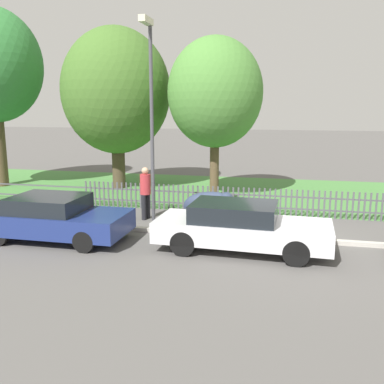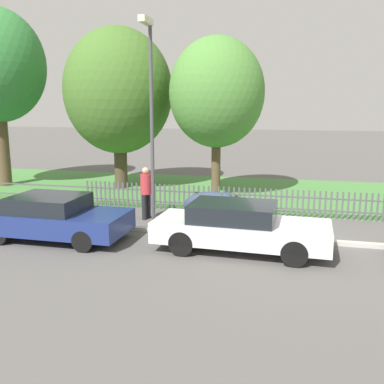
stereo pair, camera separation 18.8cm
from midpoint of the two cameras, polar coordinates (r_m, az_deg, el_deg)
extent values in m
plane|color=#565451|center=(12.38, 11.20, -6.49)|extent=(120.00, 120.00, 0.00)
cube|color=#B2ADA3|center=(12.46, 11.23, -6.09)|extent=(38.59, 0.20, 0.12)
cube|color=#477F3D|center=(19.08, 12.20, -0.23)|extent=(38.59, 7.88, 0.01)
cube|color=#4C4C51|center=(15.19, 11.78, -2.14)|extent=(38.59, 0.03, 0.05)
cube|color=#4C4C51|center=(15.10, 11.84, -0.60)|extent=(38.59, 0.03, 0.05)
cube|color=#4C4C51|center=(16.95, -13.43, -0.10)|extent=(0.06, 0.03, 0.95)
cube|color=#4C4C51|center=(16.86, -12.87, -0.13)|extent=(0.06, 0.03, 0.95)
cube|color=#4C4C51|center=(16.78, -12.31, -0.16)|extent=(0.06, 0.03, 0.95)
cube|color=#4C4C51|center=(16.71, -11.75, -0.19)|extent=(0.06, 0.03, 0.95)
cube|color=#4C4C51|center=(16.63, -11.18, -0.22)|extent=(0.06, 0.03, 0.95)
cube|color=#4C4C51|center=(16.55, -10.60, -0.25)|extent=(0.06, 0.03, 0.95)
cube|color=#4C4C51|center=(16.48, -10.02, -0.28)|extent=(0.06, 0.03, 0.95)
cube|color=#4C4C51|center=(16.41, -9.43, -0.31)|extent=(0.06, 0.03, 0.95)
cube|color=#4C4C51|center=(16.34, -8.84, -0.34)|extent=(0.06, 0.03, 0.95)
cube|color=#4C4C51|center=(16.27, -8.25, -0.37)|extent=(0.06, 0.03, 0.95)
cube|color=#4C4C51|center=(16.20, -7.65, -0.41)|extent=(0.06, 0.03, 0.95)
cube|color=#4C4C51|center=(16.14, -7.04, -0.44)|extent=(0.06, 0.03, 0.95)
cube|color=#4C4C51|center=(16.07, -6.43, -0.47)|extent=(0.06, 0.03, 0.95)
cube|color=#4C4C51|center=(16.01, -5.81, -0.50)|extent=(0.06, 0.03, 0.95)
cube|color=#4C4C51|center=(15.95, -5.19, -0.54)|extent=(0.06, 0.03, 0.95)
cube|color=#4C4C51|center=(15.89, -4.57, -0.57)|extent=(0.06, 0.03, 0.95)
cube|color=#4C4C51|center=(15.84, -3.94, -0.60)|extent=(0.06, 0.03, 0.95)
cube|color=#4C4C51|center=(15.79, -3.30, -0.63)|extent=(0.06, 0.03, 0.95)
cube|color=#4C4C51|center=(15.73, -2.67, -0.67)|extent=(0.06, 0.03, 0.95)
cube|color=#4C4C51|center=(15.68, -2.02, -0.70)|extent=(0.06, 0.03, 0.95)
cube|color=#4C4C51|center=(15.64, -1.38, -0.73)|extent=(0.06, 0.03, 0.95)
cube|color=#4C4C51|center=(15.59, -0.73, -0.77)|extent=(0.06, 0.03, 0.95)
cube|color=#4C4C51|center=(15.55, -0.07, -0.80)|extent=(0.06, 0.03, 0.95)
cube|color=#4C4C51|center=(15.50, 0.58, -0.84)|extent=(0.06, 0.03, 0.95)
cube|color=#4C4C51|center=(15.46, 1.24, -0.87)|extent=(0.06, 0.03, 0.95)
cube|color=#4C4C51|center=(15.43, 1.91, -0.90)|extent=(0.06, 0.03, 0.95)
cube|color=#4C4C51|center=(15.39, 2.58, -0.94)|extent=(0.06, 0.03, 0.95)
cube|color=#4C4C51|center=(15.36, 3.25, -0.97)|extent=(0.06, 0.03, 0.95)
cube|color=#4C4C51|center=(15.33, 3.92, -1.00)|extent=(0.06, 0.03, 0.95)
cube|color=#4C4C51|center=(15.30, 4.59, -1.04)|extent=(0.06, 0.03, 0.95)
cube|color=#4C4C51|center=(15.27, 5.27, -1.07)|extent=(0.06, 0.03, 0.95)
cube|color=#4C4C51|center=(15.25, 5.95, -1.11)|extent=(0.06, 0.03, 0.95)
cube|color=#4C4C51|center=(15.22, 6.64, -1.14)|extent=(0.06, 0.03, 0.95)
cube|color=#4C4C51|center=(15.20, 7.32, -1.17)|extent=(0.06, 0.03, 0.95)
cube|color=#4C4C51|center=(15.18, 8.01, -1.21)|extent=(0.06, 0.03, 0.95)
cube|color=#4C4C51|center=(15.17, 8.70, -1.24)|extent=(0.06, 0.03, 0.95)
cube|color=#4C4C51|center=(15.15, 9.39, -1.27)|extent=(0.06, 0.03, 0.95)
cube|color=#4C4C51|center=(15.14, 10.08, -1.31)|extent=(0.06, 0.03, 0.95)
cube|color=#4C4C51|center=(15.13, 10.77, -1.34)|extent=(0.06, 0.03, 0.95)
cube|color=#4C4C51|center=(15.13, 11.46, -1.37)|extent=(0.06, 0.03, 0.95)
cube|color=#4C4C51|center=(15.12, 12.15, -1.41)|extent=(0.06, 0.03, 0.95)
cube|color=#4C4C51|center=(15.12, 12.85, -1.44)|extent=(0.06, 0.03, 0.95)
cube|color=#4C4C51|center=(15.12, 13.54, -1.47)|extent=(0.06, 0.03, 0.95)
cube|color=#4C4C51|center=(15.12, 14.24, -1.50)|extent=(0.06, 0.03, 0.95)
cube|color=#4C4C51|center=(15.12, 14.93, -1.54)|extent=(0.06, 0.03, 0.95)
cube|color=#4C4C51|center=(15.13, 15.62, -1.57)|extent=(0.06, 0.03, 0.95)
cube|color=#4C4C51|center=(15.14, 16.31, -1.60)|extent=(0.06, 0.03, 0.95)
cube|color=#4C4C51|center=(15.15, 17.01, -1.63)|extent=(0.06, 0.03, 0.95)
cube|color=#4C4C51|center=(15.16, 17.70, -1.66)|extent=(0.06, 0.03, 0.95)
cube|color=#4C4C51|center=(15.17, 18.39, -1.69)|extent=(0.06, 0.03, 0.95)
cube|color=#4C4C51|center=(15.19, 19.07, -1.72)|extent=(0.06, 0.03, 0.95)
cube|color=#4C4C51|center=(15.21, 19.76, -1.75)|extent=(0.06, 0.03, 0.95)
cube|color=#4C4C51|center=(15.23, 20.45, -1.78)|extent=(0.06, 0.03, 0.95)
cube|color=#4C4C51|center=(15.25, 21.13, -1.81)|extent=(0.06, 0.03, 0.95)
cube|color=#4C4C51|center=(15.28, 21.81, -1.84)|extent=(0.06, 0.03, 0.95)
cube|color=#4C4C51|center=(15.31, 22.49, -1.87)|extent=(0.06, 0.03, 0.95)
cube|color=#4C4C51|center=(15.34, 23.16, -1.90)|extent=(0.06, 0.03, 0.95)
cube|color=#4C4C51|center=(15.37, 23.83, -1.92)|extent=(0.06, 0.03, 0.95)
cube|color=#4C4C51|center=(15.40, 24.50, -1.95)|extent=(0.06, 0.03, 0.95)
cube|color=navy|center=(12.80, -17.27, -3.70)|extent=(4.12, 1.87, 0.58)
cube|color=black|center=(12.79, -18.20, -1.41)|extent=(1.98, 1.68, 0.44)
cylinder|color=black|center=(13.01, -10.43, -4.25)|extent=(0.58, 0.14, 0.58)
cylinder|color=black|center=(11.54, -13.94, -6.42)|extent=(0.58, 0.14, 0.58)
cylinder|color=black|center=(14.23, -19.85, -3.40)|extent=(0.58, 0.14, 0.58)
cube|color=silver|center=(11.29, 7.04, -5.18)|extent=(4.58, 1.87, 0.55)
cube|color=black|center=(11.19, 5.96, -2.63)|extent=(2.22, 1.62, 0.46)
cylinder|color=black|center=(12.00, 14.25, -5.57)|extent=(0.65, 0.16, 0.65)
cylinder|color=black|center=(10.50, 14.00, -8.01)|extent=(0.65, 0.16, 0.65)
cylinder|color=black|center=(12.37, 1.12, -4.71)|extent=(0.65, 0.16, 0.65)
cylinder|color=black|center=(10.91, -0.98, -6.92)|extent=(0.65, 0.16, 0.65)
cylinder|color=black|center=(13.27, 6.03, -3.84)|extent=(0.57, 0.11, 0.57)
cylinder|color=black|center=(13.48, 0.17, -3.53)|extent=(0.57, 0.11, 0.57)
ellipsoid|color=#2D3851|center=(13.26, 3.10, -2.00)|extent=(1.84, 0.68, 0.96)
ellipsoid|color=#2D3851|center=(13.14, 4.97, -1.00)|extent=(0.44, 0.81, 0.44)
cylinder|color=brown|center=(22.32, -23.80, 6.12)|extent=(0.63, 0.63, 4.18)
cylinder|color=#473828|center=(20.16, -9.24, 4.63)|extent=(0.59, 0.59, 2.88)
ellipsoid|color=#426B28|center=(20.04, -9.51, 13.13)|extent=(4.88, 4.88, 5.61)
cylinder|color=brown|center=(17.84, 3.52, 4.21)|extent=(0.38, 0.38, 3.08)
ellipsoid|color=#4C8438|center=(17.71, 3.63, 13.10)|extent=(3.85, 3.85, 4.43)
cylinder|color=black|center=(14.41, -6.02, -2.03)|extent=(0.16, 0.16, 0.86)
cylinder|color=black|center=(14.62, -5.48, -1.83)|extent=(0.16, 0.16, 0.86)
cylinder|color=#B73338|center=(14.36, -5.81, 1.06)|extent=(0.43, 0.43, 0.68)
sphere|color=tan|center=(14.29, -5.84, 2.85)|extent=(0.23, 0.23, 0.23)
cylinder|color=#47474C|center=(13.07, -4.95, 8.05)|extent=(0.11, 0.11, 6.01)
cube|color=beige|center=(12.94, -5.73, 21.81)|extent=(0.20, 0.76, 0.18)
camera|label=1|loc=(0.09, -89.60, 0.08)|focal=40.00mm
camera|label=2|loc=(0.09, 90.40, -0.08)|focal=40.00mm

